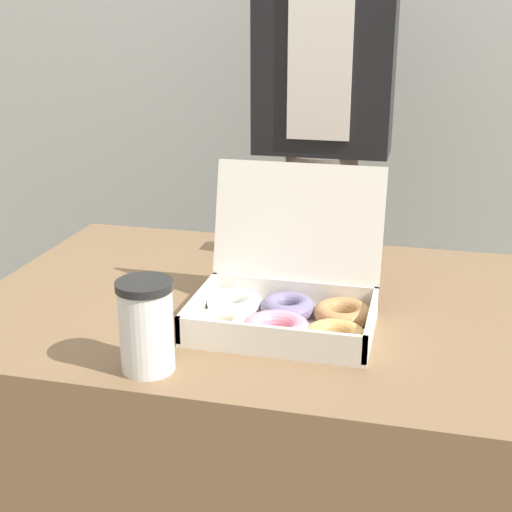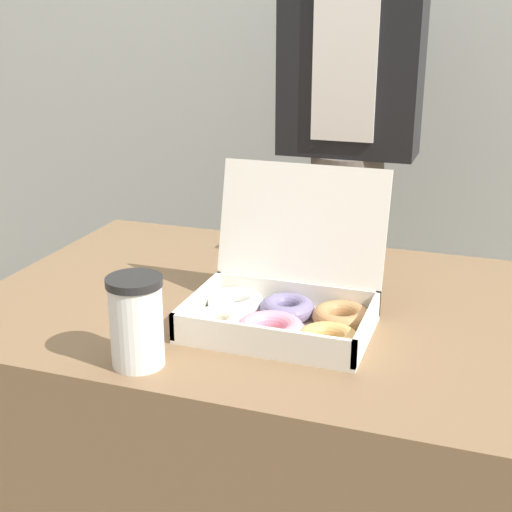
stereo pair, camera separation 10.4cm
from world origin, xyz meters
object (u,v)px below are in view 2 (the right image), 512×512
object	(u,v)px
napkin_holder	(284,229)
donut_box	(282,307)
person_customer	(350,109)
coffee_cup	(136,321)

from	to	relation	value
napkin_holder	donut_box	bearing A→B (deg)	-73.58
napkin_holder	person_customer	world-z (taller)	person_customer
coffee_cup	napkin_holder	world-z (taller)	coffee_cup
donut_box	napkin_holder	world-z (taller)	donut_box
donut_box	coffee_cup	distance (m)	0.25
donut_box	napkin_holder	xyz separation A→B (m)	(-0.10, 0.35, 0.02)
donut_box	napkin_holder	bearing A→B (deg)	106.42
coffee_cup	person_customer	distance (m)	0.96
coffee_cup	person_customer	world-z (taller)	person_customer
donut_box	coffee_cup	size ratio (longest dim) A/B	2.20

